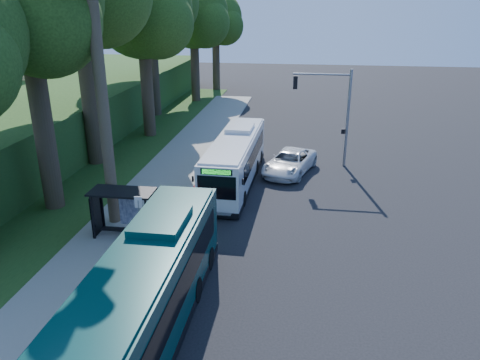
% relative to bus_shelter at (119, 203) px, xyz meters
% --- Properties ---
extents(ground, '(140.00, 140.00, 0.00)m').
position_rel_bus_shelter_xyz_m(ground, '(7.26, 2.86, -1.81)').
color(ground, black).
rests_on(ground, ground).
extents(sidewalk, '(4.50, 70.00, 0.12)m').
position_rel_bus_shelter_xyz_m(sidewalk, '(-0.04, 2.86, -1.75)').
color(sidewalk, gray).
rests_on(sidewalk, ground).
extents(red_curb, '(0.25, 30.00, 0.13)m').
position_rel_bus_shelter_xyz_m(red_curb, '(2.26, -1.14, -1.74)').
color(red_curb, maroon).
rests_on(red_curb, ground).
extents(grass_verge, '(8.00, 70.00, 0.06)m').
position_rel_bus_shelter_xyz_m(grass_verge, '(-5.74, 7.86, -1.78)').
color(grass_verge, '#234719').
rests_on(grass_verge, ground).
extents(bus_shelter, '(3.20, 1.51, 2.55)m').
position_rel_bus_shelter_xyz_m(bus_shelter, '(0.00, 0.00, 0.00)').
color(bus_shelter, black).
rests_on(bus_shelter, ground).
extents(stop_sign_pole, '(0.35, 0.06, 3.17)m').
position_rel_bus_shelter_xyz_m(stop_sign_pole, '(1.86, -2.14, 0.28)').
color(stop_sign_pole, gray).
rests_on(stop_sign_pole, ground).
extents(traffic_signal_pole, '(4.10, 0.30, 7.00)m').
position_rel_bus_shelter_xyz_m(traffic_signal_pole, '(11.04, 12.86, 2.62)').
color(traffic_signal_pole, gray).
rests_on(traffic_signal_pole, ground).
extents(tree_0, '(8.40, 8.00, 15.70)m').
position_rel_bus_shelter_xyz_m(tree_0, '(-5.14, 2.84, 9.40)').
color(tree_0, '#382B1E').
rests_on(tree_0, ground).
extents(tree_2, '(8.82, 8.40, 15.12)m').
position_rel_bus_shelter_xyz_m(tree_2, '(-4.64, 18.84, 8.67)').
color(tree_2, '#382B1E').
rests_on(tree_2, ground).
extents(tree_4, '(8.40, 8.00, 14.14)m').
position_rel_bus_shelter_xyz_m(tree_4, '(-4.14, 34.84, 7.92)').
color(tree_4, '#382B1E').
rests_on(tree_4, ground).
extents(tree_5, '(7.35, 7.00, 12.86)m').
position_rel_bus_shelter_xyz_m(tree_5, '(-3.16, 42.84, 7.16)').
color(tree_5, '#382B1E').
rests_on(tree_5, ground).
extents(white_bus, '(2.72, 11.55, 3.43)m').
position_rel_bus_shelter_xyz_m(white_bus, '(4.66, 8.34, -0.13)').
color(white_bus, silver).
rests_on(white_bus, ground).
extents(teal_bus, '(2.71, 12.51, 3.73)m').
position_rel_bus_shelter_xyz_m(teal_bus, '(3.88, -7.13, 0.01)').
color(teal_bus, '#093533').
rests_on(teal_bus, ground).
extents(pickup, '(4.11, 6.15, 1.57)m').
position_rel_bus_shelter_xyz_m(pickup, '(8.15, 10.76, -1.02)').
color(pickup, silver).
rests_on(pickup, ground).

